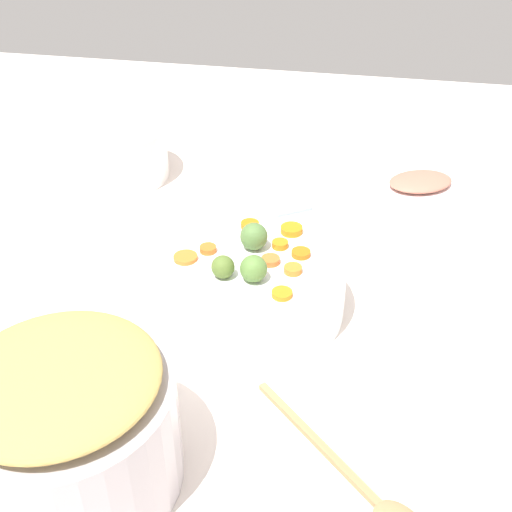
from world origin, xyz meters
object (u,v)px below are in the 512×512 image
object	(u,v)px
serving_bowl_carrots	(256,287)
casserole_dish	(108,153)
ham_plate	(416,185)
metal_pot	(71,435)
wooden_spoon	(372,497)

from	to	relation	value
serving_bowl_carrots	casserole_dish	xyz separation A→B (m)	(0.39, 0.40, 0.01)
ham_plate	metal_pot	bearing A→B (deg)	154.78
casserole_dish	ham_plate	distance (m)	0.65
wooden_spoon	casserole_dish	bearing A→B (deg)	40.84
wooden_spoon	casserole_dish	distance (m)	0.91
serving_bowl_carrots	wooden_spoon	bearing A→B (deg)	-147.13
metal_pot	casserole_dish	xyz separation A→B (m)	(0.72, 0.26, -0.01)
metal_pot	wooden_spoon	distance (m)	0.34
serving_bowl_carrots	ham_plate	xyz separation A→B (m)	(0.47, -0.24, -0.04)
serving_bowl_carrots	metal_pot	size ratio (longest dim) A/B	1.14
wooden_spoon	ham_plate	distance (m)	0.77
casserole_dish	ham_plate	xyz separation A→B (m)	(0.08, -0.64, -0.05)
wooden_spoon	casserole_dish	xyz separation A→B (m)	(0.69, 0.59, 0.05)
metal_pot	wooden_spoon	size ratio (longest dim) A/B	1.03
serving_bowl_carrots	wooden_spoon	size ratio (longest dim) A/B	1.17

